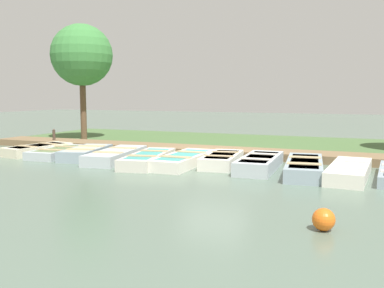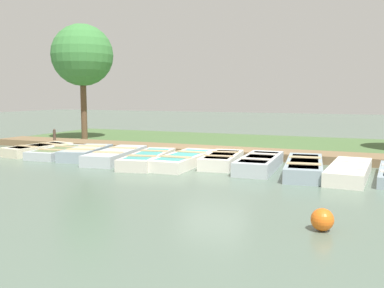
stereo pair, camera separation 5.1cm
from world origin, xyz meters
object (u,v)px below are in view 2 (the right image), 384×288
rowboat_1 (60,152)px  rowboat_2 (86,153)px  buoy (322,220)px  rowboat_3 (116,155)px  rowboat_9 (349,171)px  mooring_post_near (55,137)px  rowboat_0 (38,149)px  rowboat_6 (222,160)px  rowboat_4 (148,159)px  park_tree_far_left (82,56)px  rowboat_7 (260,163)px  rowboat_8 (304,167)px  rowboat_5 (184,160)px

rowboat_1 → rowboat_2: size_ratio=1.00×
rowboat_2 → buoy: bearing=46.5°
rowboat_3 → rowboat_9: (0.15, 7.97, -0.00)m
rowboat_3 → mooring_post_near: mooring_post_near is taller
rowboat_0 → rowboat_6: size_ratio=1.06×
rowboat_9 → rowboat_0: bearing=-88.8°
rowboat_6 → rowboat_4: bearing=-80.4°
mooring_post_near → park_tree_far_left: (-2.04, 0.17, 3.89)m
rowboat_7 → buoy: rowboat_7 is taller
rowboat_4 → mooring_post_near: bearing=-123.7°
rowboat_8 → rowboat_9: bearing=78.8°
mooring_post_near → rowboat_4: bearing=66.0°
rowboat_3 → rowboat_5: size_ratio=1.01×
rowboat_2 → rowboat_8: bearing=76.8°
mooring_post_near → buoy: (8.10, 12.76, -0.20)m
rowboat_8 → rowboat_5: bearing=-97.1°
rowboat_2 → park_tree_far_left: park_tree_far_left is taller
rowboat_4 → rowboat_3: bearing=-109.3°
rowboat_1 → mooring_post_near: mooring_post_near is taller
rowboat_9 → mooring_post_near: size_ratio=4.27×
rowboat_7 → rowboat_8: (0.22, 1.43, -0.01)m
rowboat_9 → buoy: size_ratio=8.43×
rowboat_0 → park_tree_far_left: 6.07m
rowboat_1 → rowboat_4: (0.40, 4.11, 0.03)m
rowboat_8 → rowboat_9: rowboat_8 is taller
rowboat_0 → rowboat_1: 1.23m
rowboat_5 → park_tree_far_left: bearing=-121.7°
buoy → park_tree_far_left: size_ratio=0.07×
rowboat_8 → park_tree_far_left: 13.10m
rowboat_3 → rowboat_7: rowboat_7 is taller
rowboat_3 → rowboat_5: bearing=82.5°
rowboat_1 → rowboat_3: (0.15, 2.66, 0.04)m
rowboat_1 → buoy: size_ratio=7.03×
rowboat_6 → rowboat_8: rowboat_8 is taller
mooring_post_near → park_tree_far_left: 4.40m
rowboat_1 → rowboat_6: (-0.29, 6.57, 0.04)m
rowboat_3 → rowboat_7: bearing=84.2°
rowboat_3 → rowboat_7: (-0.18, 5.25, 0.02)m
rowboat_0 → rowboat_7: (0.13, 9.14, 0.03)m
rowboat_2 → park_tree_far_left: 7.01m
buoy → rowboat_7: bearing=-156.2°
rowboat_1 → rowboat_8: bearing=84.5°
rowboat_0 → buoy: buoy is taller
mooring_post_near → rowboat_7: bearing=76.6°
rowboat_2 → rowboat_9: rowboat_2 is taller
rowboat_5 → rowboat_1: bearing=-91.4°
rowboat_9 → rowboat_6: bearing=-94.8°
mooring_post_near → rowboat_0: bearing=26.0°
rowboat_4 → rowboat_5: size_ratio=1.03×
rowboat_3 → rowboat_8: 6.68m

